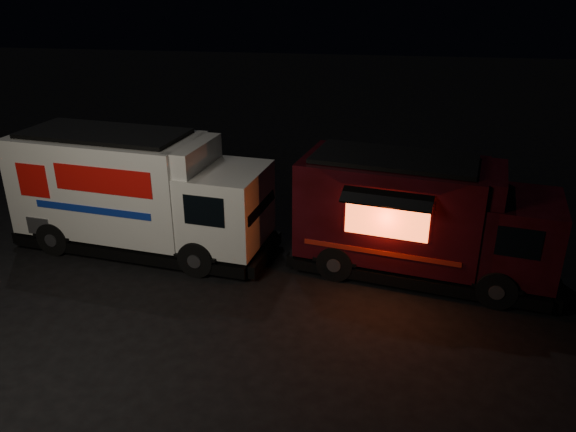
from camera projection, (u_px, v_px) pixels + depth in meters
The scene contains 3 objects.
ground at pixel (185, 299), 11.87m from camera, with size 80.00×80.00×0.00m, color black.
white_truck at pixel (142, 193), 13.56m from camera, with size 6.43×2.19×2.92m, color silver, non-canonical shape.
red_truck at pixel (425, 218), 12.38m from camera, with size 5.81×2.14×2.71m, color #3C0A12, non-canonical shape.
Camera 1 is at (3.75, -9.74, 6.31)m, focal length 35.00 mm.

